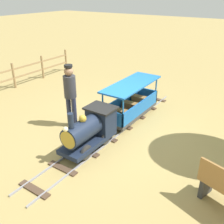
{
  "coord_description": "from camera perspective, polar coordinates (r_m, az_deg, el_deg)",
  "views": [
    {
      "loc": [
        -3.07,
        4.76,
        3.2
      ],
      "look_at": [
        0.0,
        0.19,
        0.55
      ],
      "focal_mm": 40.76,
      "sensor_mm": 36.0,
      "label": 1
    }
  ],
  "objects": [
    {
      "name": "conductor_person",
      "position": [
        6.34,
        -9.38,
        4.61
      ],
      "size": [
        0.3,
        0.3,
        1.62
      ],
      "color": "#282D47",
      "rests_on": "ground_plane"
    },
    {
      "name": "track",
      "position": [
        6.38,
        0.13,
        -4.24
      ],
      "size": [
        0.69,
        5.7,
        0.04
      ],
      "color": "gray",
      "rests_on": "ground_plane"
    },
    {
      "name": "passenger_car",
      "position": [
        6.88,
        4.3,
        1.84
      ],
      "size": [
        0.75,
        2.0,
        0.97
      ],
      "color": "#3F3F3F",
      "rests_on": "ground_plane"
    },
    {
      "name": "locomotive",
      "position": [
        5.54,
        -4.89,
        -3.74
      ],
      "size": [
        0.65,
        1.45,
        1.05
      ],
      "color": "#192338",
      "rests_on": "ground_plane"
    },
    {
      "name": "ground_plane",
      "position": [
        6.5,
        0.93,
        -3.77
      ],
      "size": [
        60.0,
        60.0,
        0.0
      ],
      "primitive_type": "plane",
      "color": "#A38C51"
    }
  ]
}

